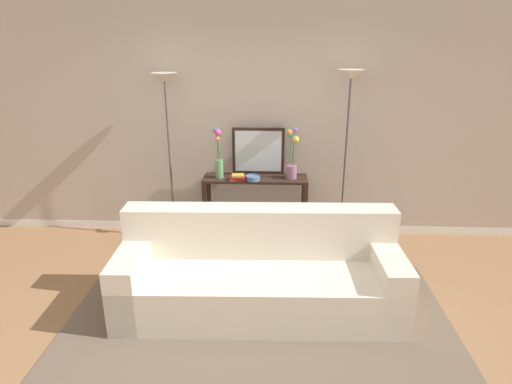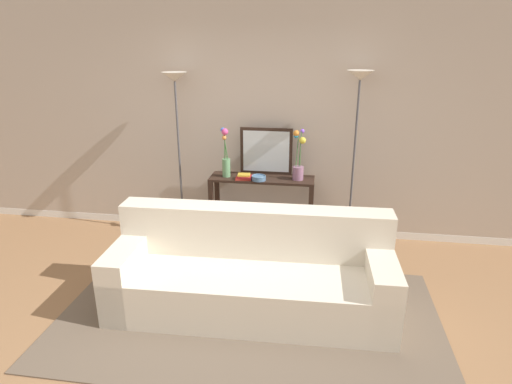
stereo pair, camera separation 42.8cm
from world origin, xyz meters
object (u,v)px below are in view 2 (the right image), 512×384
couch (251,276)px  fruit_bowl (259,178)px  floor_lamp_right (357,112)px  vase_short_flowers (298,162)px  console_table (262,198)px  floor_lamp_left (176,110)px  vase_tall_flowers (226,158)px  book_row_under_console (241,235)px  book_stack (244,177)px  wall_mirror (266,151)px

couch → fruit_bowl: bearing=95.5°
floor_lamp_right → vase_short_flowers: floor_lamp_right is taller
console_table → floor_lamp_right: floor_lamp_right is taller
fruit_bowl → floor_lamp_right: bearing=8.3°
floor_lamp_left → vase_tall_flowers: (0.57, -0.08, -0.51)m
vase_tall_flowers → book_row_under_console: bearing=10.6°
couch → floor_lamp_right: (0.92, 1.42, 1.25)m
couch → floor_lamp_left: floor_lamp_left is taller
couch → vase_tall_flowers: bearing=110.8°
couch → vase_short_flowers: 1.56m
fruit_bowl → book_row_under_console: 0.81m
floor_lamp_left → couch: bearing=-52.6°
floor_lamp_right → book_row_under_console: size_ratio=4.03×
floor_lamp_left → book_row_under_console: size_ratio=3.95×
vase_tall_flowers → book_stack: size_ratio=3.01×
wall_mirror → vase_short_flowers: vase_short_flowers is taller
wall_mirror → book_row_under_console: bearing=-152.9°
fruit_bowl → console_table: bearing=77.6°
book_row_under_console → book_stack: bearing=-58.9°
fruit_bowl → book_stack: 0.17m
book_row_under_console → couch: bearing=-75.7°
book_row_under_console → floor_lamp_left: bearing=176.3°
floor_lamp_right → vase_short_flowers: (-0.61, -0.05, -0.56)m
wall_mirror → vase_tall_flowers: (-0.44, -0.17, -0.05)m
couch → wall_mirror: 1.69m
floor_lamp_left → book_row_under_console: (0.73, -0.05, -1.47)m
fruit_bowl → floor_lamp_left: bearing=171.0°
wall_mirror → vase_short_flowers: (0.38, -0.15, -0.07)m
floor_lamp_right → vase_short_flowers: bearing=-174.9°
couch → floor_lamp_left: bearing=127.4°
couch → wall_mirror: size_ratio=4.08×
vase_tall_flowers → wall_mirror: bearing=21.5°
vase_tall_flowers → book_stack: bearing=-18.1°
vase_tall_flowers → fruit_bowl: size_ratio=3.53×
wall_mirror → vase_short_flowers: bearing=-21.4°
floor_lamp_left → fruit_bowl: size_ratio=12.14×
couch → book_stack: couch is taller
couch → console_table: couch is taller
wall_mirror → book_stack: size_ratio=3.20×
vase_tall_flowers → console_table: bearing=4.1°
vase_short_flowers → book_row_under_console: 1.15m
couch → floor_lamp_left: size_ratio=1.26×
console_table → vase_tall_flowers: vase_tall_flowers is taller
floor_lamp_right → couch: bearing=-122.8°
console_table → vase_tall_flowers: (-0.41, -0.03, 0.48)m
console_table → fruit_bowl: fruit_bowl is taller
floor_lamp_left → vase_short_flowers: bearing=-2.2°
console_table → book_row_under_console: size_ratio=2.41×
console_table → couch: bearing=-85.9°
vase_short_flowers → wall_mirror: bearing=158.6°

